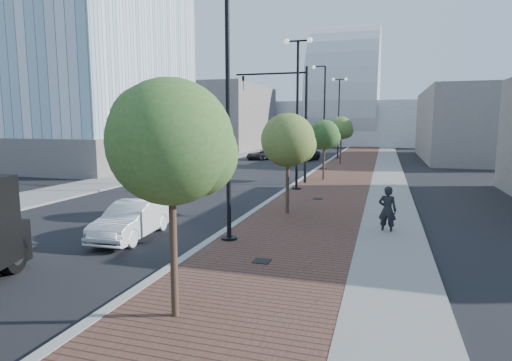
# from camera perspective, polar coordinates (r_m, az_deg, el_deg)

# --- Properties ---
(sidewalk) EXTENTS (7.00, 140.00, 0.12)m
(sidewalk) POSITION_cam_1_polar(r_m,az_deg,el_deg) (44.09, 13.86, 2.14)
(sidewalk) COLOR #4C2D23
(sidewalk) RESTS_ON ground
(concrete_strip) EXTENTS (2.40, 140.00, 0.13)m
(concrete_strip) POSITION_cam_1_polar(r_m,az_deg,el_deg) (44.03, 17.37, 2.00)
(concrete_strip) COLOR slate
(concrete_strip) RESTS_ON ground
(curb) EXTENTS (0.30, 140.00, 0.14)m
(curb) POSITION_cam_1_polar(r_m,az_deg,el_deg) (44.41, 9.34, 2.31)
(curb) COLOR gray
(curb) RESTS_ON ground
(west_sidewalk) EXTENTS (4.00, 140.00, 0.12)m
(west_sidewalk) POSITION_cam_1_polar(r_m,az_deg,el_deg) (47.88, -6.28, 2.75)
(west_sidewalk) COLOR slate
(west_sidewalk) RESTS_ON ground
(white_sedan) EXTENTS (1.74, 4.20, 1.35)m
(white_sedan) POSITION_cam_1_polar(r_m,az_deg,el_deg) (16.46, -16.39, -5.13)
(white_sedan) COLOR silver
(white_sedan) RESTS_ON ground
(dark_car_mid) EXTENTS (3.21, 4.45, 1.13)m
(dark_car_mid) POSITION_cam_1_polar(r_m,az_deg,el_deg) (49.10, 0.73, 3.51)
(dark_car_mid) COLOR black
(dark_car_mid) RESTS_ON ground
(dark_car_far) EXTENTS (3.12, 4.83, 1.30)m
(dark_car_far) POSITION_cam_1_polar(r_m,az_deg,el_deg) (48.08, 6.77, 3.47)
(dark_car_far) COLOR black
(dark_car_far) RESTS_ON ground
(pedestrian) EXTENTS (0.76, 0.57, 1.87)m
(pedestrian) POSITION_cam_1_polar(r_m,az_deg,el_deg) (17.02, 17.29, -3.84)
(pedestrian) COLOR black
(pedestrian) RESTS_ON ground
(streetlight_1) EXTENTS (1.44, 0.56, 9.21)m
(streetlight_1) POSITION_cam_1_polar(r_m,az_deg,el_deg) (14.82, -4.20, 8.07)
(streetlight_1) COLOR black
(streetlight_1) RESTS_ON ground
(streetlight_2) EXTENTS (1.72, 0.56, 9.28)m
(streetlight_2) POSITION_cam_1_polar(r_m,az_deg,el_deg) (26.35, 5.58, 8.99)
(streetlight_2) COLOR black
(streetlight_2) RESTS_ON ground
(streetlight_3) EXTENTS (1.44, 0.56, 9.21)m
(streetlight_3) POSITION_cam_1_polar(r_m,az_deg,el_deg) (38.20, 9.00, 7.85)
(streetlight_3) COLOR black
(streetlight_3) RESTS_ON ground
(streetlight_4) EXTENTS (1.72, 0.56, 9.28)m
(streetlight_4) POSITION_cam_1_polar(r_m,az_deg,el_deg) (50.10, 11.08, 8.33)
(streetlight_4) COLOR black
(streetlight_4) RESTS_ON ground
(traffic_mast) EXTENTS (5.09, 0.20, 8.00)m
(traffic_mast) POSITION_cam_1_polar(r_m,az_deg,el_deg) (29.47, 5.02, 9.19)
(traffic_mast) COLOR black
(traffic_mast) RESTS_ON ground
(tree_0) EXTENTS (2.63, 2.62, 5.19)m
(tree_0) POSITION_cam_1_polar(r_m,az_deg,el_deg) (8.90, -11.10, 5.04)
(tree_0) COLOR #382619
(tree_0) RESTS_ON ground
(tree_1) EXTENTS (2.49, 2.46, 4.71)m
(tree_1) POSITION_cam_1_polar(r_m,az_deg,el_deg) (19.32, 4.47, 5.41)
(tree_1) COLOR #382619
(tree_1) RESTS_ON ground
(tree_2) EXTENTS (2.23, 2.16, 4.47)m
(tree_2) POSITION_cam_1_polar(r_m,az_deg,el_deg) (31.14, 9.29, 6.09)
(tree_2) COLOR #382619
(tree_2) RESTS_ON ground
(tree_3) EXTENTS (2.34, 2.28, 4.85)m
(tree_3) POSITION_cam_1_polar(r_m,az_deg,el_deg) (43.05, 11.46, 6.92)
(tree_3) COLOR #382619
(tree_3) RESTS_ON ground
(tower_podium) EXTENTS (19.00, 19.00, 3.00)m
(tower_podium) POSITION_cam_1_polar(r_m,az_deg,el_deg) (46.69, -22.84, 3.83)
(tower_podium) COLOR #635C59
(tower_podium) RESTS_ON ground
(convention_center) EXTENTS (50.00, 30.00, 50.00)m
(convention_center) POSITION_cam_1_polar(r_m,az_deg,el_deg) (89.18, 12.06, 8.80)
(convention_center) COLOR #9DA3A6
(convention_center) RESTS_ON ground
(commercial_block_nw) EXTENTS (14.00, 20.00, 10.00)m
(commercial_block_nw) POSITION_cam_1_polar(r_m,az_deg,el_deg) (68.85, -5.14, 8.43)
(commercial_block_nw) COLOR #655E5B
(commercial_block_nw) RESTS_ON ground
(commercial_block_ne) EXTENTS (12.00, 22.00, 8.00)m
(commercial_block_ne) POSITION_cam_1_polar(r_m,az_deg,el_deg) (54.78, 27.86, 6.66)
(commercial_block_ne) COLOR slate
(commercial_block_ne) RESTS_ON ground
(utility_cover_1) EXTENTS (0.50, 0.50, 0.02)m
(utility_cover_1) POSITION_cam_1_polar(r_m,az_deg,el_deg) (12.99, 0.78, -10.79)
(utility_cover_1) COLOR black
(utility_cover_1) RESTS_ON sidewalk
(utility_cover_2) EXTENTS (0.50, 0.50, 0.02)m
(utility_cover_2) POSITION_cam_1_polar(r_m,az_deg,el_deg) (23.45, 8.29, -2.43)
(utility_cover_2) COLOR black
(utility_cover_2) RESTS_ON sidewalk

